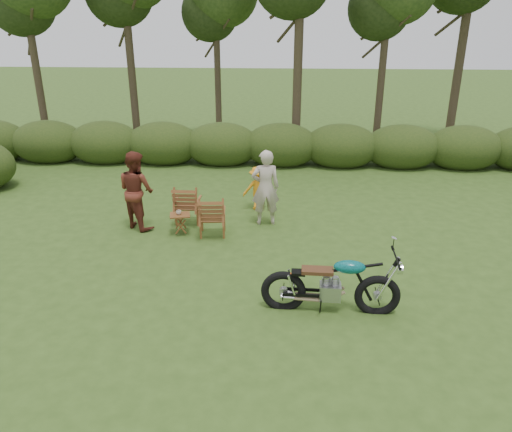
# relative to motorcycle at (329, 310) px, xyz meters

# --- Properties ---
(ground) EXTENTS (80.00, 80.00, 0.00)m
(ground) POSITION_rel_motorcycle_xyz_m (-0.93, -0.07, 0.00)
(ground) COLOR #2E4717
(ground) RESTS_ON ground
(tree_line) EXTENTS (22.52, 11.62, 8.14)m
(tree_line) POSITION_rel_motorcycle_xyz_m (-0.43, 9.66, 3.81)
(tree_line) COLOR #33271C
(tree_line) RESTS_ON ground
(motorcycle) EXTENTS (2.26, 0.93, 1.28)m
(motorcycle) POSITION_rel_motorcycle_xyz_m (0.00, 0.00, 0.00)
(motorcycle) COLOR #0B9492
(motorcycle) RESTS_ON ground
(lawn_chair_right) EXTENTS (0.72, 0.72, 0.96)m
(lawn_chair_right) POSITION_rel_motorcycle_xyz_m (-2.44, 3.02, 0.00)
(lawn_chair_right) COLOR brown
(lawn_chair_right) RESTS_ON ground
(lawn_chair_left) EXTENTS (0.67, 0.67, 0.97)m
(lawn_chair_left) POSITION_rel_motorcycle_xyz_m (-3.13, 3.73, 0.00)
(lawn_chair_left) COLOR brown
(lawn_chair_left) RESTS_ON ground
(side_table) EXTENTS (0.54, 0.48, 0.48)m
(side_table) POSITION_rel_motorcycle_xyz_m (-3.19, 3.03, 0.24)
(side_table) COLOR #5A3516
(side_table) RESTS_ON ground
(cup) EXTENTS (0.15, 0.15, 0.09)m
(cup) POSITION_rel_motorcycle_xyz_m (-3.21, 3.03, 0.53)
(cup) COLOR #BEAF9D
(cup) RESTS_ON side_table
(adult_a) EXTENTS (0.73, 0.53, 1.84)m
(adult_a) POSITION_rel_motorcycle_xyz_m (-1.26, 3.75, 0.00)
(adult_a) COLOR #B9A898
(adult_a) RESTS_ON ground
(adult_b) EXTENTS (1.14, 1.10, 1.86)m
(adult_b) POSITION_rel_motorcycle_xyz_m (-4.26, 3.38, 0.00)
(adult_b) COLOR maroon
(adult_b) RESTS_ON ground
(child) EXTENTS (0.82, 0.59, 1.14)m
(child) POSITION_rel_motorcycle_xyz_m (-1.50, 4.71, 0.00)
(child) COLOR orange
(child) RESTS_ON ground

